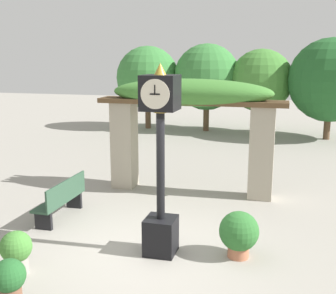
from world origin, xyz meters
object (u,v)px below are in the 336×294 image
(pedestal_clock, at_px, (161,162))
(potted_plant_far_left, at_px, (9,280))
(potted_plant_near_left, at_px, (239,233))
(potted_plant_near_right, at_px, (16,250))
(park_bench, at_px, (62,199))

(pedestal_clock, height_order, potted_plant_far_left, pedestal_clock)
(potted_plant_near_left, xyz_separation_m, potted_plant_near_right, (-3.49, -1.55, -0.06))
(pedestal_clock, bearing_deg, potted_plant_near_left, 8.45)
(park_bench, bearing_deg, potted_plant_near_left, 77.89)
(potted_plant_near_left, relative_size, park_bench, 0.51)
(pedestal_clock, bearing_deg, park_bench, 157.75)
(pedestal_clock, relative_size, potted_plant_far_left, 4.68)
(potted_plant_near_left, height_order, potted_plant_near_right, potted_plant_near_left)
(pedestal_clock, xyz_separation_m, potted_plant_near_left, (1.39, 0.21, -1.26))
(pedestal_clock, distance_m, potted_plant_far_left, 3.04)
(pedestal_clock, distance_m, potted_plant_near_left, 1.89)
(potted_plant_near_right, distance_m, park_bench, 2.46)
(pedestal_clock, height_order, potted_plant_near_left, pedestal_clock)
(potted_plant_near_right, xyz_separation_m, potted_plant_far_left, (0.50, -0.88, 0.01))
(pedestal_clock, relative_size, potted_plant_near_right, 4.68)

